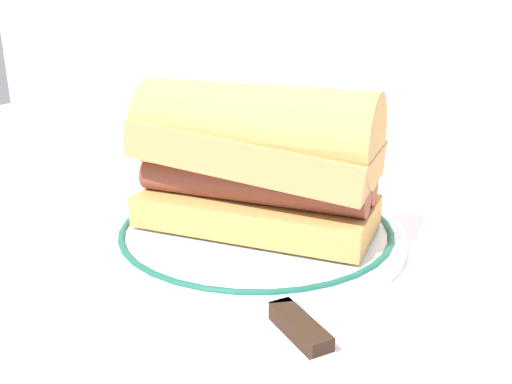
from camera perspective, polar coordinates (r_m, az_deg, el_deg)
The scene contains 5 objects.
ground_plane at distance 0.50m, azimuth 0.79°, elevation -5.04°, with size 1.50×1.50×0.00m, color silver.
plate at distance 0.50m, azimuth 0.00°, elevation -4.07°, with size 0.25×0.25×0.01m.
sausage_sandwich at distance 0.47m, azimuth 0.00°, elevation 3.58°, with size 0.21×0.11×0.12m.
drinking_glass at distance 0.68m, azimuth 9.59°, elevation 4.85°, with size 0.06×0.06×0.09m.
butter_knife at distance 0.35m, azimuth 6.89°, elevation -15.77°, with size 0.12×0.09×0.01m.
Camera 1 is at (0.21, -0.40, 0.20)m, focal length 39.88 mm.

